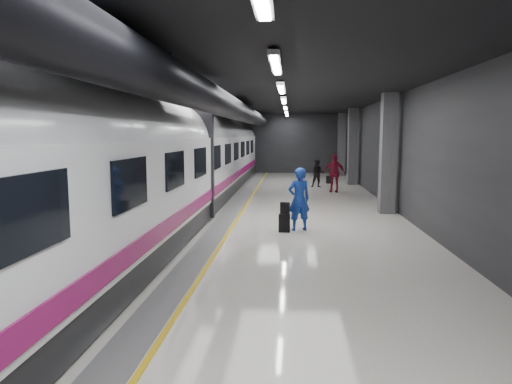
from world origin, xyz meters
name	(u,v)px	position (x,y,z in m)	size (l,w,h in m)	color
ground	(264,221)	(0.00, 0.00, 0.00)	(40.00, 40.00, 0.00)	silver
platform_hall	(258,118)	(-0.29, 0.96, 3.54)	(10.02, 40.02, 4.51)	black
train	(170,161)	(-3.25, 0.00, 2.07)	(3.05, 38.00, 4.05)	black
traveler_main	(299,199)	(1.18, -1.44, 0.98)	(0.72, 0.47, 1.96)	#1654AB
suitcase_main	(284,223)	(0.74, -1.73, 0.28)	(0.34, 0.22, 0.56)	black
shoulder_bag	(285,208)	(0.75, -1.75, 0.74)	(0.28, 0.15, 0.37)	black
traveler_far_a	(318,173)	(2.42, 10.31, 0.80)	(0.78, 0.60, 1.60)	black
traveler_far_b	(334,173)	(3.15, 8.28, 0.98)	(1.15, 0.48, 1.96)	maroon
suitcase_far	(329,180)	(3.23, 12.46, 0.23)	(0.32, 0.20, 0.46)	black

